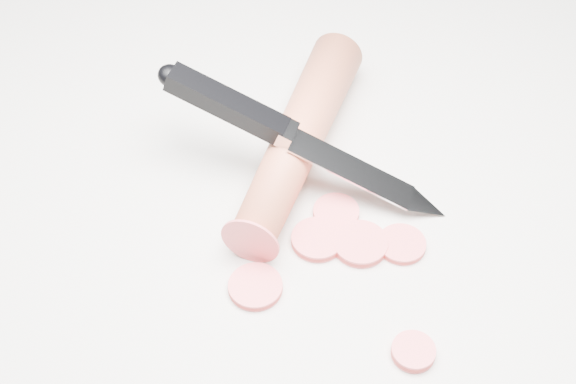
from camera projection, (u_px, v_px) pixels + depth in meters
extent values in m
plane|color=beige|center=(326.00, 208.00, 0.60)|extent=(2.40, 2.40, 0.00)
cylinder|color=#CA593A|center=(299.00, 137.00, 0.62)|extent=(0.14, 0.20, 0.04)
cylinder|color=#F5585E|center=(255.00, 287.00, 0.55)|extent=(0.04, 0.04, 0.01)
cylinder|color=#F5585E|center=(336.00, 212.00, 0.59)|extent=(0.03, 0.03, 0.01)
cylinder|color=#F5585E|center=(360.00, 244.00, 0.57)|extent=(0.04, 0.04, 0.01)
cylinder|color=#F5585E|center=(402.00, 244.00, 0.57)|extent=(0.03, 0.03, 0.01)
cylinder|color=#F5585E|center=(413.00, 352.00, 0.52)|extent=(0.03, 0.03, 0.01)
cylinder|color=#F5585E|center=(318.00, 240.00, 0.58)|extent=(0.04, 0.04, 0.01)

